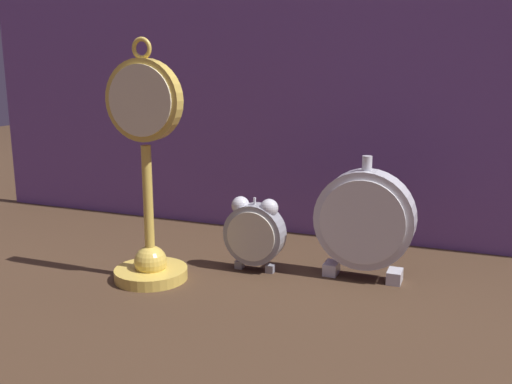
% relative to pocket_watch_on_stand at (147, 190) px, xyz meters
% --- Properties ---
extents(ground_plane, '(4.00, 4.00, 0.00)m').
position_rel_pocket_watch_on_stand_xyz_m(ground_plane, '(0.14, -0.02, -0.13)').
color(ground_plane, '#422D1E').
extents(fabric_backdrop_drape, '(1.36, 0.01, 0.63)m').
position_rel_pocket_watch_on_stand_xyz_m(fabric_backdrop_drape, '(0.14, 0.31, 0.18)').
color(fabric_backdrop_drape, '#6B478E').
rests_on(fabric_backdrop_drape, ground_plane).
extents(pocket_watch_on_stand, '(0.11, 0.11, 0.34)m').
position_rel_pocket_watch_on_stand_xyz_m(pocket_watch_on_stand, '(0.00, 0.00, 0.00)').
color(pocket_watch_on_stand, gold).
rests_on(pocket_watch_on_stand, ground_plane).
extents(alarm_clock_twin_bell, '(0.09, 0.03, 0.11)m').
position_rel_pocket_watch_on_stand_xyz_m(alarm_clock_twin_bell, '(0.13, 0.09, -0.07)').
color(alarm_clock_twin_bell, gray).
rests_on(alarm_clock_twin_bell, ground_plane).
extents(mantel_clock_silver, '(0.14, 0.04, 0.18)m').
position_rel_pocket_watch_on_stand_xyz_m(mantel_clock_silver, '(0.28, 0.12, -0.04)').
color(mantel_clock_silver, silver).
rests_on(mantel_clock_silver, ground_plane).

